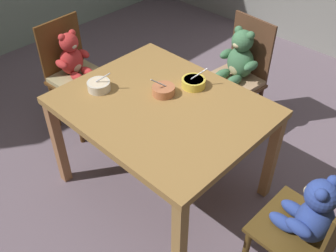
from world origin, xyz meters
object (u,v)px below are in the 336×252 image
(dining_table, at_px, (162,115))
(porridge_bowl_yellow_far_center, at_px, (194,82))
(porridge_bowl_terracotta_center, at_px, (163,90))
(teddy_chair_near_right, at_px, (311,220))
(teddy_chair_far_center, at_px, (238,67))
(teddy_chair_near_left, at_px, (74,67))
(porridge_bowl_cream_near_left, at_px, (99,86))

(dining_table, height_order, porridge_bowl_yellow_far_center, porridge_bowl_yellow_far_center)
(porridge_bowl_terracotta_center, distance_m, porridge_bowl_yellow_far_center, 0.20)
(porridge_bowl_terracotta_center, relative_size, porridge_bowl_yellow_far_center, 0.94)
(teddy_chair_near_right, bearing_deg, dining_table, 1.44)
(teddy_chair_far_center, bearing_deg, porridge_bowl_terracotta_center, 5.63)
(teddy_chair_near_left, distance_m, teddy_chair_far_center, 1.24)
(porridge_bowl_terracotta_center, bearing_deg, teddy_chair_far_center, 90.07)
(porridge_bowl_terracotta_center, bearing_deg, dining_table, -50.33)
(teddy_chair_far_center, distance_m, porridge_bowl_yellow_far_center, 0.64)
(dining_table, bearing_deg, teddy_chair_near_left, 177.37)
(teddy_chair_near_left, relative_size, teddy_chair_near_right, 1.07)
(porridge_bowl_cream_near_left, relative_size, porridge_bowl_yellow_far_center, 0.95)
(dining_table, bearing_deg, teddy_chair_far_center, 94.27)
(dining_table, distance_m, teddy_chair_near_right, 1.00)
(porridge_bowl_cream_near_left, bearing_deg, teddy_chair_near_right, 6.85)
(teddy_chair_near_left, distance_m, teddy_chair_near_right, 1.98)
(dining_table, relative_size, porridge_bowl_yellow_far_center, 7.89)
(porridge_bowl_terracotta_center, xyz_separation_m, porridge_bowl_yellow_far_center, (0.08, 0.19, -0.00))
(dining_table, xyz_separation_m, porridge_bowl_terracotta_center, (-0.06, 0.08, 0.11))
(porridge_bowl_cream_near_left, height_order, porridge_bowl_terracotta_center, porridge_bowl_cream_near_left)
(teddy_chair_far_center, bearing_deg, teddy_chair_near_left, -42.52)
(teddy_chair_near_right, bearing_deg, porridge_bowl_cream_near_left, 8.14)
(porridge_bowl_yellow_far_center, bearing_deg, porridge_bowl_cream_near_left, -132.55)
(porridge_bowl_cream_near_left, distance_m, porridge_bowl_yellow_far_center, 0.58)
(teddy_chair_near_left, height_order, porridge_bowl_cream_near_left, teddy_chair_near_left)
(teddy_chair_near_left, xyz_separation_m, teddy_chair_near_right, (1.98, -0.04, 0.01))
(teddy_chair_near_right, bearing_deg, teddy_chair_near_left, 0.06)
(porridge_bowl_terracotta_center, bearing_deg, porridge_bowl_cream_near_left, -142.90)
(teddy_chair_near_left, distance_m, porridge_bowl_terracotta_center, 0.95)
(teddy_chair_near_left, relative_size, teddy_chair_far_center, 0.97)
(dining_table, bearing_deg, porridge_bowl_terracotta_center, 129.67)
(teddy_chair_near_left, relative_size, porridge_bowl_yellow_far_center, 5.85)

